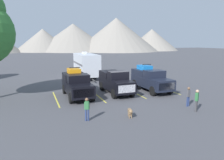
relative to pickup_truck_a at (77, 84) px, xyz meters
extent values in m
plane|color=#47474C|center=(3.81, -0.96, -1.23)|extent=(240.00, 240.00, 0.00)
cube|color=black|center=(0.00, -0.23, -0.29)|extent=(2.04, 5.36, 0.98)
cube|color=black|center=(0.01, -2.15, 0.24)|extent=(1.95, 1.51, 0.08)
cube|color=black|center=(0.00, -0.71, 0.59)|extent=(1.90, 1.40, 0.77)
cube|color=slate|center=(0.01, -1.26, 0.63)|extent=(1.78, 0.23, 0.57)
cube|color=black|center=(-0.01, 1.22, 0.51)|extent=(1.99, 2.47, 0.61)
cube|color=silver|center=(0.01, -2.87, -0.24)|extent=(1.72, 0.07, 0.69)
cylinder|color=black|center=(0.94, -2.04, -0.78)|extent=(0.28, 0.90, 0.90)
cylinder|color=black|center=(-0.92, -2.05, -0.78)|extent=(0.28, 0.90, 0.90)
cylinder|color=black|center=(0.92, 1.60, -0.78)|extent=(0.28, 0.90, 0.90)
cylinder|color=black|center=(-0.94, 1.59, -0.78)|extent=(0.28, 0.90, 0.90)
cube|color=orange|center=(-0.01, 1.22, 1.04)|extent=(1.12, 1.58, 0.45)
cylinder|color=black|center=(0.45, 0.68, 1.04)|extent=(0.18, 0.44, 0.44)
cylinder|color=black|center=(-0.46, 0.68, 1.04)|extent=(0.18, 0.44, 0.44)
cylinder|color=black|center=(0.45, 1.76, 1.04)|extent=(0.18, 0.44, 0.44)
cylinder|color=black|center=(-0.46, 1.76, 1.04)|extent=(0.18, 0.44, 0.44)
cube|color=black|center=(0.00, 0.78, 1.42)|extent=(1.01, 0.08, 0.08)
cube|color=black|center=(3.88, -0.12, -0.28)|extent=(1.96, 5.21, 0.99)
cube|color=black|center=(3.89, -2.00, 0.25)|extent=(1.86, 1.47, 0.08)
cube|color=black|center=(3.88, -0.59, 0.64)|extent=(1.82, 1.36, 0.84)
cube|color=slate|center=(3.88, -1.13, 0.68)|extent=(1.70, 0.24, 0.62)
cube|color=black|center=(3.87, 1.28, 0.52)|extent=(1.91, 2.40, 0.61)
cube|color=silver|center=(3.89, -2.70, -0.23)|extent=(1.64, 0.07, 0.69)
cylinder|color=black|center=(4.78, -1.89, -0.78)|extent=(0.28, 0.90, 0.90)
cylinder|color=black|center=(3.00, -1.90, -0.78)|extent=(0.28, 0.90, 0.90)
cylinder|color=black|center=(4.76, 1.65, -0.78)|extent=(0.28, 0.90, 0.90)
cylinder|color=black|center=(2.98, 1.64, -0.78)|extent=(0.28, 0.90, 0.90)
cube|color=black|center=(7.74, -0.42, -0.28)|extent=(2.07, 5.49, 0.97)
cube|color=black|center=(7.75, -2.39, 0.25)|extent=(1.97, 1.54, 0.08)
cube|color=black|center=(7.74, -0.91, 0.60)|extent=(1.93, 1.43, 0.79)
cube|color=slate|center=(7.74, -1.48, 0.64)|extent=(1.80, 0.23, 0.58)
cube|color=black|center=(7.73, 1.06, 0.53)|extent=(2.01, 2.53, 0.64)
cube|color=silver|center=(7.75, -3.13, -0.23)|extent=(1.74, 0.07, 0.68)
cylinder|color=black|center=(8.68, -2.28, -0.76)|extent=(0.28, 0.93, 0.93)
cylinder|color=black|center=(6.81, -2.29, -0.76)|extent=(0.28, 0.93, 0.93)
cylinder|color=black|center=(8.67, 1.45, -0.76)|extent=(0.28, 0.93, 0.93)
cylinder|color=black|center=(6.79, 1.44, -0.76)|extent=(0.28, 0.93, 0.93)
cube|color=blue|center=(7.73, 1.06, 1.07)|extent=(1.13, 1.62, 0.45)
cylinder|color=black|center=(8.19, 0.51, 1.07)|extent=(0.18, 0.44, 0.44)
cylinder|color=black|center=(7.27, 0.50, 1.07)|extent=(0.18, 0.44, 0.44)
cylinder|color=black|center=(8.19, 1.62, 1.07)|extent=(0.18, 0.44, 0.44)
cylinder|color=black|center=(7.27, 1.61, 1.07)|extent=(0.18, 0.44, 0.44)
cube|color=black|center=(7.73, 0.61, 1.45)|extent=(1.02, 0.09, 0.08)
cube|color=gold|center=(-1.96, -0.22, -1.22)|extent=(0.12, 5.50, 0.01)
cube|color=gold|center=(1.88, -0.22, -1.22)|extent=(0.12, 5.50, 0.01)
cube|color=gold|center=(5.73, -0.22, -1.22)|extent=(0.12, 5.50, 0.01)
cube|color=gold|center=(9.57, -0.22, -1.22)|extent=(0.12, 5.50, 0.01)
cube|color=silver|center=(3.32, 9.80, 0.72)|extent=(2.51, 6.65, 2.83)
cube|color=#595960|center=(2.10, 9.82, 0.86)|extent=(0.10, 6.35, 0.24)
cube|color=silver|center=(3.34, 10.79, 2.28)|extent=(0.61, 0.71, 0.30)
cube|color=#333333|center=(3.27, 5.89, -0.91)|extent=(0.14, 1.20, 0.12)
cylinder|color=black|center=(4.43, 8.99, -0.85)|extent=(0.23, 0.76, 0.76)
cylinder|color=black|center=(2.20, 9.02, -0.85)|extent=(0.23, 0.76, 0.76)
cylinder|color=black|center=(4.45, 10.58, -0.85)|extent=(0.23, 0.76, 0.76)
cylinder|color=black|center=(2.22, 10.61, -0.85)|extent=(0.23, 0.76, 0.76)
cylinder|color=#3F3F42|center=(7.28, -7.45, -0.81)|extent=(0.12, 0.12, 0.84)
cylinder|color=#3F3F42|center=(7.43, -7.37, -0.81)|extent=(0.12, 0.12, 0.84)
cube|color=#33723F|center=(7.36, -7.41, -0.09)|extent=(0.31, 0.29, 0.60)
sphere|color=tan|center=(7.36, -7.41, 0.32)|extent=(0.23, 0.23, 0.23)
cylinder|color=#33723F|center=(7.24, -7.48, -0.12)|extent=(0.10, 0.10, 0.54)
cylinder|color=#33723F|center=(7.47, -7.34, -0.12)|extent=(0.10, 0.10, 0.54)
cylinder|color=navy|center=(7.60, -6.14, -0.83)|extent=(0.12, 0.12, 0.79)
cylinder|color=navy|center=(7.76, -6.12, -0.83)|extent=(0.12, 0.12, 0.79)
cube|color=#4C4C51|center=(7.68, -6.13, -0.16)|extent=(0.25, 0.21, 0.56)
sphere|color=brown|center=(7.68, -6.13, 0.23)|extent=(0.21, 0.21, 0.21)
cylinder|color=#4C4C51|center=(7.56, -6.15, -0.18)|extent=(0.09, 0.09, 0.50)
cylinder|color=#4C4C51|center=(7.81, -6.11, -0.18)|extent=(0.09, 0.09, 0.50)
cylinder|color=navy|center=(-0.54, -6.37, -0.84)|extent=(0.11, 0.11, 0.78)
cylinder|color=navy|center=(-0.69, -6.33, -0.84)|extent=(0.11, 0.11, 0.78)
cube|color=#33723F|center=(-0.61, -6.35, -0.17)|extent=(0.27, 0.23, 0.55)
sphere|color=brown|center=(-0.61, -6.35, 0.21)|extent=(0.21, 0.21, 0.21)
cylinder|color=#33723F|center=(-0.49, -6.38, -0.20)|extent=(0.09, 0.09, 0.50)
cylinder|color=#33723F|center=(-0.73, -6.32, -0.20)|extent=(0.09, 0.09, 0.50)
cube|color=olive|center=(2.28, -6.76, -0.80)|extent=(0.37, 0.63, 0.22)
sphere|color=olive|center=(2.20, -7.07, -0.71)|extent=(0.25, 0.25, 0.25)
cylinder|color=olive|center=(2.37, -6.44, -0.75)|extent=(0.08, 0.16, 0.20)
cylinder|color=olive|center=(2.30, -6.98, -1.07)|extent=(0.06, 0.06, 0.32)
cylinder|color=olive|center=(2.16, -6.94, -1.07)|extent=(0.06, 0.06, 0.32)
cylinder|color=olive|center=(2.41, -6.57, -1.07)|extent=(0.06, 0.06, 0.32)
cylinder|color=olive|center=(2.27, -6.53, -1.07)|extent=(0.06, 0.06, 0.32)
cone|color=gray|center=(1.92, 94.55, 4.40)|extent=(27.90, 27.90, 11.25)
cone|color=gray|center=(17.19, 94.15, 5.84)|extent=(41.21, 41.21, 14.14)
cone|color=gray|center=(38.38, 86.46, 7.32)|extent=(43.92, 43.92, 17.10)
cone|color=gray|center=(60.64, 87.71, 4.71)|extent=(29.48, 29.48, 11.88)
camera|label=1|loc=(-3.72, -19.24, 3.90)|focal=33.98mm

